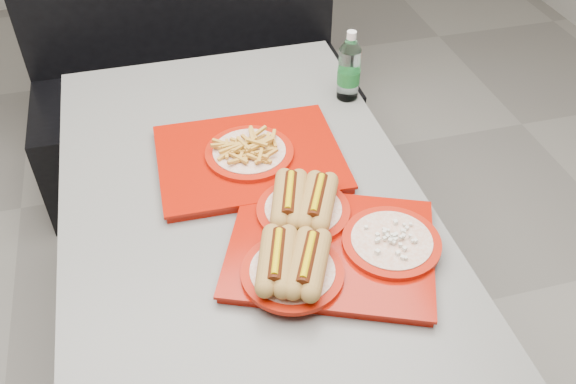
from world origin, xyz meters
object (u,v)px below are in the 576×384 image
object	(u,v)px
diner_table	(243,234)
tray_far	(249,155)
tray_near	(323,240)
booth_bench	(193,85)
water_bottle	(349,70)

from	to	relation	value
diner_table	tray_far	distance (m)	0.22
tray_near	tray_far	bearing A→B (deg)	104.46
booth_bench	water_bottle	bearing A→B (deg)	-61.69
water_bottle	diner_table	bearing A→B (deg)	-140.23
booth_bench	tray_far	xyz separation A→B (m)	(0.05, -1.00, 0.38)
tray_near	booth_bench	bearing A→B (deg)	95.91
diner_table	booth_bench	bearing A→B (deg)	90.00
diner_table	tray_near	xyz separation A→B (m)	(0.14, -0.26, 0.20)
tray_near	tray_far	size ratio (longest dim) A/B	1.14
diner_table	water_bottle	distance (m)	0.59
diner_table	tray_far	size ratio (longest dim) A/B	2.87
diner_table	booth_bench	distance (m)	1.11
tray_far	booth_bench	bearing A→B (deg)	92.74
tray_far	water_bottle	xyz separation A→B (m)	(0.36, 0.24, 0.07)
diner_table	water_bottle	world-z (taller)	water_bottle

